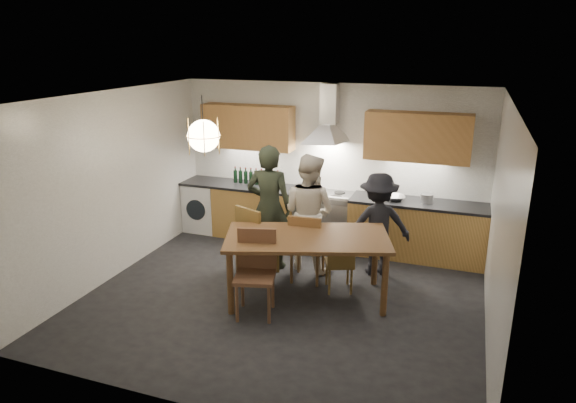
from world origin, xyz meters
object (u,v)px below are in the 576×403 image
(mixing_bowl, at_px, (395,198))
(stock_pot, at_px, (427,198))
(chair_back_left, at_px, (254,236))
(chair_front, at_px, (256,266))
(person_left, at_px, (269,207))
(person_right, at_px, (378,224))
(wine_bottles, at_px, (256,177))
(person_mid, at_px, (309,212))
(dining_table, at_px, (307,243))

(mixing_bowl, bearing_deg, stock_pot, 4.10)
(chair_back_left, relative_size, chair_front, 0.98)
(person_left, relative_size, person_right, 1.23)
(mixing_bowl, height_order, wine_bottles, wine_bottles)
(mixing_bowl, xyz_separation_m, stock_pot, (0.47, 0.03, 0.03))
(stock_pot, relative_size, wine_bottles, 0.22)
(person_mid, bearing_deg, stock_pot, -134.76)
(dining_table, relative_size, chair_front, 2.16)
(dining_table, bearing_deg, person_mid, 88.17)
(chair_back_left, distance_m, person_left, 0.50)
(chair_back_left, distance_m, chair_front, 1.03)
(chair_back_left, bearing_deg, mixing_bowl, -119.15)
(chair_back_left, height_order, person_right, person_right)
(person_left, distance_m, stock_pot, 2.37)
(person_mid, xyz_separation_m, person_right, (0.98, 0.15, -0.12))
(person_left, relative_size, mixing_bowl, 6.03)
(person_left, xyz_separation_m, person_right, (1.53, 0.29, -0.17))
(chair_back_left, distance_m, person_right, 1.75)
(dining_table, xyz_separation_m, person_left, (-0.83, 0.79, 0.15))
(person_right, height_order, wine_bottles, person_right)
(person_right, xyz_separation_m, wine_bottles, (-2.22, 0.85, 0.29))
(stock_pot, bearing_deg, person_mid, -149.74)
(dining_table, bearing_deg, person_right, 38.39)
(stock_pot, bearing_deg, chair_back_left, -147.16)
(person_left, height_order, wine_bottles, person_left)
(chair_back_left, xyz_separation_m, wine_bottles, (-0.60, 1.51, 0.45))
(person_right, bearing_deg, person_left, -11.17)
(chair_front, relative_size, person_right, 0.71)
(dining_table, relative_size, person_mid, 1.32)
(dining_table, xyz_separation_m, wine_bottles, (-1.52, 1.92, 0.27))
(chair_front, xyz_separation_m, mixing_bowl, (1.31, 2.33, 0.34))
(person_mid, bearing_deg, wine_bottles, -23.82)
(wine_bottles, bearing_deg, person_left, -58.82)
(mixing_bowl, bearing_deg, chair_back_left, -141.31)
(person_mid, height_order, person_right, person_mid)
(person_right, xyz_separation_m, stock_pot, (0.59, 0.77, 0.22))
(chair_front, xyz_separation_m, wine_bottles, (-1.03, 2.45, 0.43))
(chair_back_left, xyz_separation_m, person_left, (0.09, 0.37, 0.33))
(person_right, distance_m, wine_bottles, 2.40)
(dining_table, relative_size, mixing_bowl, 7.46)
(person_right, bearing_deg, chair_front, 31.45)
(person_left, xyz_separation_m, person_mid, (0.55, 0.14, -0.06))
(person_left, distance_m, mixing_bowl, 1.94)
(person_right, distance_m, mixing_bowl, 0.77)
(person_left, height_order, person_mid, person_left)
(mixing_bowl, bearing_deg, person_left, -148.22)
(dining_table, relative_size, stock_pot, 12.22)
(chair_front, bearing_deg, person_left, 90.15)
(mixing_bowl, distance_m, stock_pot, 0.47)
(stock_pot, bearing_deg, chair_front, -126.97)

